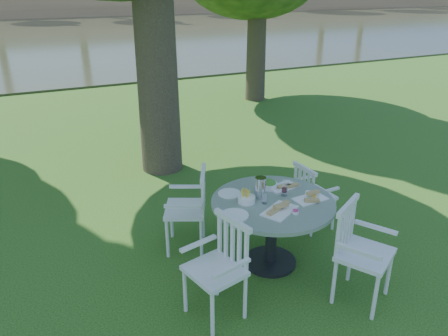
{
  "coord_description": "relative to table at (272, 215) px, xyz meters",
  "views": [
    {
      "loc": [
        -1.99,
        -3.96,
        2.82
      ],
      "look_at": [
        0.0,
        0.2,
        0.85
      ],
      "focal_mm": 35.0,
      "sensor_mm": 36.0,
      "label": 1
    }
  ],
  "objects": [
    {
      "name": "chair_ne",
      "position": [
        0.8,
        0.45,
        -0.1
      ],
      "size": [
        0.41,
        0.44,
        0.84
      ],
      "rotation": [
        0.0,
        0.0,
        -4.66
      ],
      "color": "silver",
      "rests_on": "ground"
    },
    {
      "name": "table",
      "position": [
        0.0,
        0.0,
        0.0
      ],
      "size": [
        1.27,
        1.27,
        0.76
      ],
      "color": "black",
      "rests_on": "ground"
    },
    {
      "name": "ground",
      "position": [
        -0.18,
        0.6,
        -0.59
      ],
      "size": [
        140.0,
        140.0,
        0.0
      ],
      "primitive_type": "plane",
      "color": "#18400D",
      "rests_on": "ground"
    },
    {
      "name": "river",
      "position": [
        -0.18,
        23.6,
        -0.59
      ],
      "size": [
        100.0,
        28.0,
        0.12
      ],
      "primitive_type": "cube",
      "color": "#31341F",
      "rests_on": "ground"
    },
    {
      "name": "chair_nw",
      "position": [
        -0.62,
        0.65,
        -0.04
      ],
      "size": [
        0.61,
        0.62,
        0.94
      ],
      "rotation": [
        0.0,
        0.0,
        -2.02
      ],
      "color": "silver",
      "rests_on": "ground"
    },
    {
      "name": "chair_se",
      "position": [
        0.43,
        -0.78,
        -0.03
      ],
      "size": [
        0.65,
        0.64,
        0.97
      ],
      "rotation": [
        0.0,
        0.0,
        0.52
      ],
      "color": "silver",
      "rests_on": "ground"
    },
    {
      "name": "tableware",
      "position": [
        -0.05,
        0.08,
        0.21
      ],
      "size": [
        1.17,
        0.87,
        0.23
      ],
      "color": "white",
      "rests_on": "table"
    },
    {
      "name": "chair_sw",
      "position": [
        -0.78,
        -0.45,
        -0.05
      ],
      "size": [
        0.54,
        0.56,
        0.93
      ],
      "rotation": [
        0.0,
        0.0,
        -1.34
      ],
      "color": "silver",
      "rests_on": "ground"
    }
  ]
}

